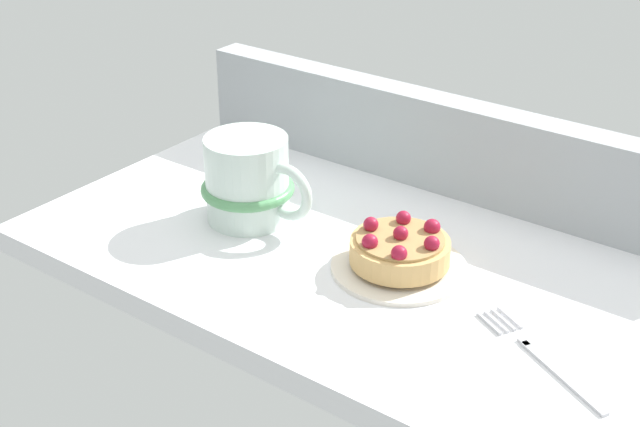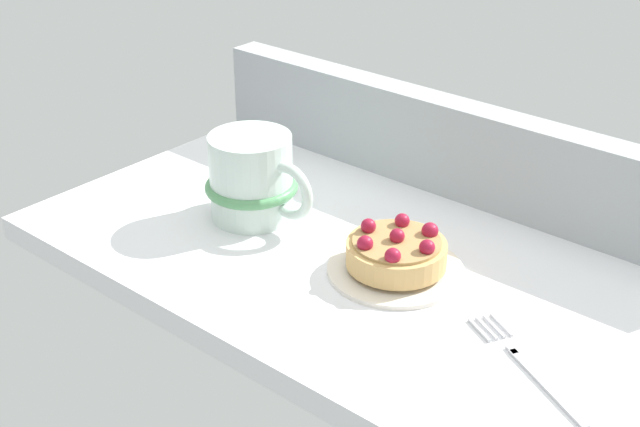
# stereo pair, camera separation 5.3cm
# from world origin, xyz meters

# --- Properties ---
(ground_plane) EXTENTS (0.66, 0.39, 0.03)m
(ground_plane) POSITION_xyz_m (0.00, 0.00, -0.01)
(ground_plane) COLOR white
(window_rail_back) EXTENTS (0.64, 0.04, 0.11)m
(window_rail_back) POSITION_xyz_m (0.00, 0.17, 0.05)
(window_rail_back) COLOR #9EA3A8
(window_rail_back) RESTS_ON ground_plane
(dessert_plate) EXTENTS (0.13, 0.13, 0.01)m
(dessert_plate) POSITION_xyz_m (0.06, -0.01, 0.00)
(dessert_plate) COLOR silver
(dessert_plate) RESTS_ON ground_plane
(raspberry_tart) EXTENTS (0.10, 0.10, 0.04)m
(raspberry_tart) POSITION_xyz_m (0.06, -0.01, 0.02)
(raspberry_tart) COLOR tan
(raspberry_tart) RESTS_ON dessert_plate
(coffee_mug) EXTENTS (0.13, 0.10, 0.09)m
(coffee_mug) POSITION_xyz_m (-0.12, -0.01, 0.04)
(coffee_mug) COLOR silver
(coffee_mug) RESTS_ON ground_plane
(dessert_fork) EXTENTS (0.14, 0.09, 0.01)m
(dessert_fork) POSITION_xyz_m (0.23, -0.06, 0.00)
(dessert_fork) COLOR #B7B7BC
(dessert_fork) RESTS_ON ground_plane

